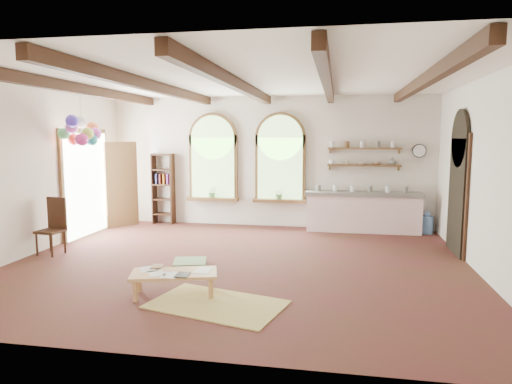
% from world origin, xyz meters
% --- Properties ---
extents(floor, '(8.00, 8.00, 0.00)m').
position_xyz_m(floor, '(0.00, 0.00, 0.00)').
color(floor, '#512121').
rests_on(floor, ground).
extents(ceiling_beams, '(6.20, 6.80, 0.18)m').
position_xyz_m(ceiling_beams, '(0.00, 0.00, 3.10)').
color(ceiling_beams, '#371B11').
rests_on(ceiling_beams, ceiling).
extents(window_left, '(1.30, 0.28, 2.20)m').
position_xyz_m(window_left, '(-1.40, 3.43, 1.63)').
color(window_left, brown).
rests_on(window_left, floor).
extents(window_right, '(1.30, 0.28, 2.20)m').
position_xyz_m(window_right, '(0.30, 3.43, 1.63)').
color(window_right, brown).
rests_on(window_right, floor).
extents(left_doorway, '(0.10, 1.90, 2.50)m').
position_xyz_m(left_doorway, '(-3.95, 1.80, 1.15)').
color(left_doorway, brown).
rests_on(left_doorway, floor).
extents(right_doorway, '(0.10, 1.30, 2.40)m').
position_xyz_m(right_doorway, '(3.95, 1.50, 1.10)').
color(right_doorway, black).
rests_on(right_doorway, floor).
extents(kitchen_counter, '(2.68, 0.62, 0.94)m').
position_xyz_m(kitchen_counter, '(2.30, 3.20, 0.48)').
color(kitchen_counter, silver).
rests_on(kitchen_counter, floor).
extents(wall_shelf_lower, '(1.70, 0.24, 0.04)m').
position_xyz_m(wall_shelf_lower, '(2.30, 3.38, 1.55)').
color(wall_shelf_lower, brown).
rests_on(wall_shelf_lower, wall_back).
extents(wall_shelf_upper, '(1.70, 0.24, 0.04)m').
position_xyz_m(wall_shelf_upper, '(2.30, 3.38, 1.95)').
color(wall_shelf_upper, brown).
rests_on(wall_shelf_upper, wall_back).
extents(wall_clock, '(0.32, 0.04, 0.32)m').
position_xyz_m(wall_clock, '(3.55, 3.45, 1.90)').
color(wall_clock, black).
rests_on(wall_clock, wall_back).
extents(bookshelf, '(0.53, 0.32, 1.80)m').
position_xyz_m(bookshelf, '(-2.70, 3.32, 0.90)').
color(bookshelf, '#371B11').
rests_on(bookshelf, floor).
extents(coffee_table, '(1.30, 0.85, 0.34)m').
position_xyz_m(coffee_table, '(-0.55, -1.75, 0.30)').
color(coffee_table, tan).
rests_on(coffee_table, floor).
extents(side_chair, '(0.48, 0.48, 1.08)m').
position_xyz_m(side_chair, '(-3.65, 0.01, 0.31)').
color(side_chair, '#371B11').
rests_on(side_chair, floor).
extents(floor_mat, '(1.96, 1.49, 0.02)m').
position_xyz_m(floor_mat, '(0.14, -1.99, 0.01)').
color(floor_mat, tan).
rests_on(floor_mat, floor).
extents(floor_cushion, '(0.67, 0.67, 0.10)m').
position_xyz_m(floor_cushion, '(-0.80, -0.30, 0.05)').
color(floor_cushion, '#69875D').
rests_on(floor_cushion, floor).
extents(water_jug_a, '(0.27, 0.27, 0.53)m').
position_xyz_m(water_jug_a, '(3.75, 3.20, 0.23)').
color(water_jug_a, '#5480B5').
rests_on(water_jug_a, floor).
extents(water_jug_b, '(0.32, 0.32, 0.62)m').
position_xyz_m(water_jug_b, '(3.30, 3.20, 0.27)').
color(water_jug_b, '#5480B5').
rests_on(water_jug_b, floor).
extents(balloon_cluster, '(0.78, 0.91, 1.16)m').
position_xyz_m(balloon_cluster, '(-3.41, 0.80, 2.33)').
color(balloon_cluster, silver).
rests_on(balloon_cluster, floor).
extents(table_book, '(0.20, 0.26, 0.02)m').
position_xyz_m(table_book, '(-0.95, -1.58, 0.35)').
color(table_book, olive).
rests_on(table_book, coffee_table).
extents(tablet, '(0.20, 0.27, 0.01)m').
position_xyz_m(tablet, '(-0.38, -1.87, 0.35)').
color(tablet, black).
rests_on(tablet, coffee_table).
extents(potted_plant_left, '(0.27, 0.23, 0.30)m').
position_xyz_m(potted_plant_left, '(-1.40, 3.32, 0.85)').
color(potted_plant_left, '#598C4C').
rests_on(potted_plant_left, window_left).
extents(potted_plant_right, '(0.27, 0.23, 0.30)m').
position_xyz_m(potted_plant_right, '(0.30, 3.32, 0.85)').
color(potted_plant_right, '#598C4C').
rests_on(potted_plant_right, window_right).
extents(shelf_cup_a, '(0.12, 0.10, 0.10)m').
position_xyz_m(shelf_cup_a, '(1.55, 3.38, 1.62)').
color(shelf_cup_a, white).
rests_on(shelf_cup_a, wall_shelf_lower).
extents(shelf_cup_b, '(0.10, 0.10, 0.09)m').
position_xyz_m(shelf_cup_b, '(1.90, 3.38, 1.62)').
color(shelf_cup_b, beige).
rests_on(shelf_cup_b, wall_shelf_lower).
extents(shelf_bowl_a, '(0.22, 0.22, 0.05)m').
position_xyz_m(shelf_bowl_a, '(2.25, 3.38, 1.60)').
color(shelf_bowl_a, beige).
rests_on(shelf_bowl_a, wall_shelf_lower).
extents(shelf_bowl_b, '(0.20, 0.20, 0.06)m').
position_xyz_m(shelf_bowl_b, '(2.60, 3.38, 1.60)').
color(shelf_bowl_b, '#8C664C').
rests_on(shelf_bowl_b, wall_shelf_lower).
extents(shelf_vase, '(0.18, 0.18, 0.19)m').
position_xyz_m(shelf_vase, '(2.95, 3.38, 1.67)').
color(shelf_vase, slate).
rests_on(shelf_vase, wall_shelf_lower).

